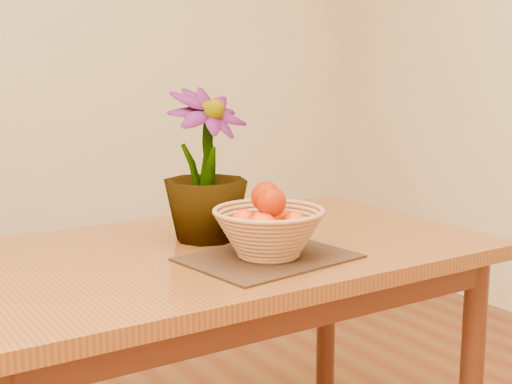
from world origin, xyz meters
TOP-DOWN VIEW (x-y plane):
  - wall_back at (0.00, 2.25)m, footprint 4.00×0.02m
  - table at (0.00, 0.30)m, footprint 1.40×0.80m
  - placemat at (0.05, 0.13)m, footprint 0.42×0.33m
  - wicker_basket at (0.05, 0.13)m, footprint 0.27×0.27m
  - orange_pile at (0.05, 0.13)m, footprint 0.16×0.16m
  - potted_plant at (0.02, 0.38)m, footprint 0.26×0.26m

SIDE VIEW (x-z plane):
  - table at x=0.00m, z-range 0.29..1.04m
  - placemat at x=0.05m, z-range 0.75..0.76m
  - wicker_basket at x=0.05m, z-range 0.75..0.86m
  - orange_pile at x=0.05m, z-range 0.80..0.93m
  - potted_plant at x=0.02m, z-range 0.75..1.15m
  - wall_back at x=0.00m, z-range 0.00..2.70m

